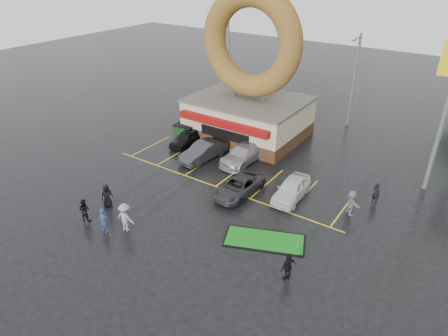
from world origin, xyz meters
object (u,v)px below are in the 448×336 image
Objects in this scene: car_grey at (239,187)px; person_cameraman at (288,267)px; donut_shop at (249,90)px; car_dgrey at (204,151)px; putting_green at (264,240)px; car_white at (291,189)px; car_silver at (243,154)px; dumpster at (185,132)px; streetlight_mid at (354,79)px; streetlight_left at (228,61)px; car_black at (187,138)px; person_blue at (103,221)px.

person_cameraman reaches higher than car_grey.
person_cameraman is (11.77, -15.27, -3.62)m from donut_shop.
person_cameraman reaches higher than car_dgrey.
car_dgrey reaches higher than putting_green.
car_white reaches higher than car_grey.
donut_shop is 2.67× the size of car_silver.
donut_shop is 7.13m from dumpster.
dumpster is 0.34× the size of putting_green.
person_cameraman is at bearing -46.56° from car_silver.
car_dgrey is at bearing -37.08° from dumpster.
streetlight_mid reaches higher than car_grey.
car_grey is 8.91m from person_cameraman.
person_cameraman is at bearing -69.22° from car_white.
streetlight_mid is 1.78× the size of car_silver.
person_cameraman is at bearing -49.80° from streetlight_left.
dumpster is at bearing -104.32° from person_cameraman.
streetlight_left is 1.78× the size of car_silver.
car_white is (5.79, -2.83, -0.01)m from car_silver.
car_grey reaches higher than putting_green.
car_silver is 2.81× the size of dumpster.
car_dgrey is at bearing -63.97° from streetlight_left.
streetlight_mid is 18.02m from car_grey.
donut_shop is 7.14m from car_black.
person_blue reaches higher than car_white.
donut_shop is 11.38m from car_grey.
donut_shop is 9.87m from streetlight_left.
car_black is 0.86× the size of car_dgrey.
car_grey is (12.01, -16.42, -4.15)m from streetlight_left.
donut_shop is 19.62m from person_cameraman.
car_black is 0.93× the size of car_white.
car_dgrey reaches higher than car_grey.
car_silver is at bearing -51.26° from streetlight_left.
donut_shop is 1.50× the size of streetlight_left.
car_black is at bearing 100.64° from person_blue.
car_silver is at bearing 150.13° from car_white.
streetlight_left is 1.99× the size of car_grey.
streetlight_mid is 5.24× the size of person_blue.
dumpster is at bearing 134.71° from car_black.
car_white is at bearing -16.19° from car_black.
dumpster is (-4.99, 14.03, -0.21)m from person_blue.
car_white is (3.34, 1.67, 0.10)m from car_grey.
donut_shop is 7.47m from car_dgrey.
donut_shop is at bearing 120.72° from car_grey.
dumpster is (2.50, -10.95, -4.13)m from streetlight_left.
streetlight_left is 5.24× the size of person_blue.
car_dgrey is 8.90m from car_white.
person_cameraman is at bearing -36.80° from car_black.
streetlight_mid is 5.31× the size of person_cameraman.
streetlight_left reaches higher than car_white.
car_dgrey reaches higher than car_silver.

